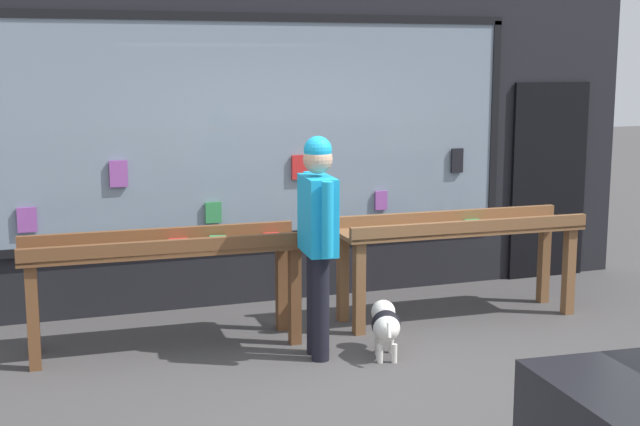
# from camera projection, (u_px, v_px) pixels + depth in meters

# --- Properties ---
(ground_plane) EXTENTS (40.00, 40.00, 0.00)m
(ground_plane) POSITION_uv_depth(u_px,v_px,m) (374.00, 377.00, 6.64)
(ground_plane) COLOR #474444
(shopfront_facade) EXTENTS (7.63, 0.29, 3.77)m
(shopfront_facade) POSITION_uv_depth(u_px,v_px,m) (280.00, 110.00, 8.54)
(shopfront_facade) COLOR black
(shopfront_facade) RESTS_ON ground_plane
(display_table_left) EXTENTS (2.28, 0.65, 0.95)m
(display_table_left) POSITION_uv_depth(u_px,v_px,m) (164.00, 258.00, 7.17)
(display_table_left) COLOR brown
(display_table_left) RESTS_ON ground_plane
(display_table_right) EXTENTS (2.28, 0.66, 0.95)m
(display_table_right) POSITION_uv_depth(u_px,v_px,m) (459.00, 237.00, 8.05)
(display_table_right) COLOR brown
(display_table_right) RESTS_ON ground_plane
(person_browsing) EXTENTS (0.27, 0.68, 1.76)m
(person_browsing) POSITION_uv_depth(u_px,v_px,m) (318.00, 228.00, 6.92)
(person_browsing) COLOR black
(person_browsing) RESTS_ON ground_plane
(small_dog) EXTENTS (0.34, 0.60, 0.40)m
(small_dog) POSITION_uv_depth(u_px,v_px,m) (385.00, 323.00, 7.07)
(small_dog) COLOR white
(small_dog) RESTS_ON ground_plane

